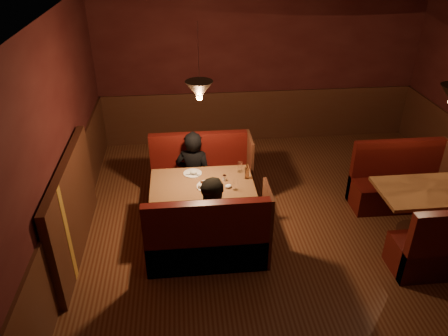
{
  "coord_description": "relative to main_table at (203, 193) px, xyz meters",
  "views": [
    {
      "loc": [
        -1.47,
        -4.33,
        3.83
      ],
      "look_at": [
        -0.96,
        0.7,
        0.95
      ],
      "focal_mm": 35.0,
      "sensor_mm": 36.0,
      "label": 1
    }
  ],
  "objects": [
    {
      "name": "second_bench_far",
      "position": [
        2.98,
        0.31,
        -0.25
      ],
      "size": [
        1.42,
        0.53,
        1.01
      ],
      "color": "#4F110D",
      "rests_on": "ground"
    },
    {
      "name": "diner_a",
      "position": [
        -0.1,
        0.68,
        0.19
      ],
      "size": [
        0.63,
        0.49,
        1.53
      ],
      "primitive_type": "imported",
      "rotation": [
        0.0,
        0.0,
        2.89
      ],
      "color": "black",
      "rests_on": "ground"
    },
    {
      "name": "second_table",
      "position": [
        2.95,
        -0.46,
        -0.04
      ],
      "size": [
        1.28,
        0.82,
        0.72
      ],
      "color": "brown",
      "rests_on": "ground"
    },
    {
      "name": "main_bench_far",
      "position": [
        0.02,
        0.79,
        -0.24
      ],
      "size": [
        1.53,
        0.55,
        1.04
      ],
      "color": "#4F110D",
      "rests_on": "ground"
    },
    {
      "name": "main_bench_near",
      "position": [
        0.02,
        -0.79,
        -0.24
      ],
      "size": [
        1.53,
        0.55,
        1.04
      ],
      "color": "#4F110D",
      "rests_on": "ground"
    },
    {
      "name": "diner_b",
      "position": [
        0.12,
        -0.62,
        0.17
      ],
      "size": [
        0.75,
        0.61,
        1.48
      ],
      "primitive_type": "imported",
      "rotation": [
        0.0,
        0.0,
        -0.06
      ],
      "color": "black",
      "rests_on": "ground"
    },
    {
      "name": "main_table",
      "position": [
        0.0,
        0.0,
        0.0
      ],
      "size": [
        1.39,
        0.85,
        0.97
      ],
      "color": "brown",
      "rests_on": "ground"
    },
    {
      "name": "room",
      "position": [
        0.96,
        -0.66,
        0.48
      ],
      "size": [
        6.02,
        7.02,
        2.92
      ],
      "color": "#562613",
      "rests_on": "ground"
    }
  ]
}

